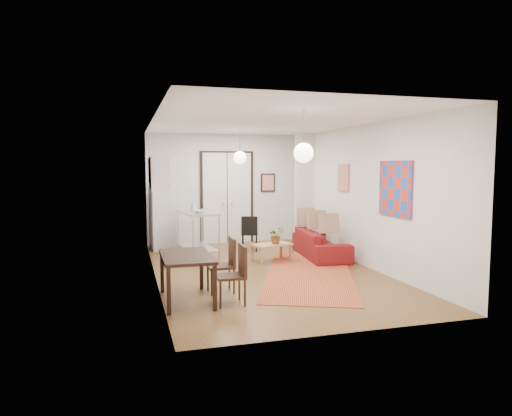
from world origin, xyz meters
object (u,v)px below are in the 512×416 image
object	(u,v)px
sofa	(321,243)
fridge	(162,217)
dining_chair_near	(220,260)
kitchen_counter	(198,227)
dining_chair_far	(229,269)
coffee_table	(272,246)
dining_table	(186,260)
black_side_chair	(249,230)

from	to	relation	value
sofa	fridge	size ratio (longest dim) A/B	1.30
sofa	dining_chair_near	distance (m)	3.52
sofa	kitchen_counter	world-z (taller)	kitchen_counter
dining_chair_far	dining_chair_near	bearing A→B (deg)	179.91
sofa	coffee_table	distance (m)	1.23
kitchen_counter	fridge	size ratio (longest dim) A/B	0.89
coffee_table	dining_chair_far	world-z (taller)	dining_chair_far
dining_table	dining_chair_near	xyz separation A→B (m)	(0.60, 0.44, -0.12)
fridge	black_side_chair	xyz separation A→B (m)	(2.02, -0.68, -0.30)
kitchen_counter	black_side_chair	distance (m)	1.40
dining_table	dining_chair_near	distance (m)	0.75
coffee_table	fridge	distance (m)	3.01
sofa	fridge	distance (m)	3.91
dining_table	dining_chair_far	world-z (taller)	dining_chair_far
dining_chair_near	black_side_chair	xyz separation A→B (m)	(1.40, 3.38, -0.01)
coffee_table	dining_chair_far	xyz separation A→B (m)	(-1.55, -2.71, 0.18)
dining_table	dining_chair_far	bearing A→B (deg)	-23.66
black_side_chair	sofa	bearing A→B (deg)	155.33
kitchen_counter	dining_chair_far	xyz separation A→B (m)	(-0.08, -3.65, -0.18)
dining_chair_near	black_side_chair	bearing A→B (deg)	157.41
kitchen_counter	black_side_chair	xyz separation A→B (m)	(1.32, 0.43, -0.19)
dining_chair_far	coffee_table	bearing A→B (deg)	150.26
coffee_table	fridge	world-z (taller)	fridge
sofa	dining_chair_near	size ratio (longest dim) A/B	2.35
dining_chair_near	black_side_chair	distance (m)	3.66
kitchen_counter	black_side_chair	size ratio (longest dim) A/B	1.65
sofa	dining_chair_far	size ratio (longest dim) A/B	2.35
sofa	dining_chair_near	xyz separation A→B (m)	(-2.77, -2.17, 0.21)
sofa	kitchen_counter	xyz separation A→B (m)	(-2.68, 0.78, 0.38)
dining_chair_far	fridge	bearing A→B (deg)	-172.72
kitchen_counter	fridge	bearing A→B (deg)	114.26
sofa	fridge	world-z (taller)	fridge
dining_chair_near	black_side_chair	size ratio (longest dim) A/B	1.03
kitchen_counter	dining_chair_far	distance (m)	3.66
sofa	dining_chair_far	distance (m)	3.99
fridge	dining_chair_near	world-z (taller)	fridge
coffee_table	black_side_chair	bearing A→B (deg)	95.98
coffee_table	black_side_chair	xyz separation A→B (m)	(-0.14, 1.37, 0.17)
coffee_table	dining_table	xyz separation A→B (m)	(-2.15, -2.45, 0.31)
dining_table	sofa	bearing A→B (deg)	37.76
fridge	dining_table	world-z (taller)	fridge
dining_table	dining_chair_near	bearing A→B (deg)	36.07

